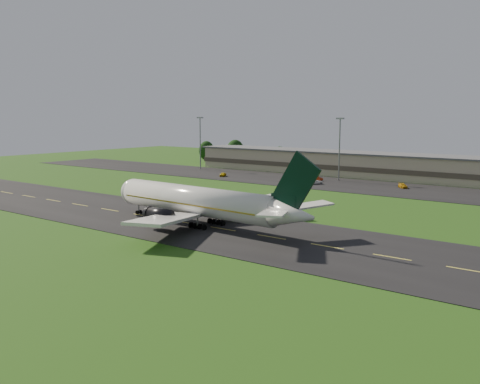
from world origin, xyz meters
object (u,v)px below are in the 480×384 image
Objects in this scene: airliner at (199,202)px; light_mast_west at (200,137)px; service_vehicle_d at (403,186)px; terminal at (364,165)px; service_vehicle_b at (316,178)px; service_vehicle_a at (223,174)px; service_vehicle_c at (315,182)px; light_mast_centre at (340,142)px.

light_mast_west is (-71.05, 80.04, 8.08)m from airliner.
airliner is 76.50m from service_vehicle_d.
terminal is 22.16m from service_vehicle_b.
service_vehicle_c is at bearing -21.19° from service_vehicle_a.
airliner is at bearing -48.41° from light_mast_west.
service_vehicle_a is 61.01m from service_vehicle_d.
service_vehicle_c is (35.55, 1.30, -0.05)m from service_vehicle_a.
service_vehicle_b is (31.38, 9.41, 0.06)m from service_vehicle_a.
airliner is 11.17× the size of service_vehicle_c.
service_vehicle_a is 0.88× the size of service_vehicle_b.
service_vehicle_d is (83.09, -4.59, -11.99)m from light_mast_west.
light_mast_centre is (-11.05, 80.04, 8.08)m from airliner.
airliner reaches higher than service_vehicle_b.
terminal is 7.13× the size of light_mast_centre.
light_mast_west is at bearing 134.43° from airliner.
light_mast_centre is at bearing -94.95° from terminal.
terminal is 31.81× the size of service_vehicle_b.
airliner reaches higher than service_vehicle_d.
service_vehicle_a is (22.80, -13.94, -11.95)m from light_mast_west.
service_vehicle_d is at bearing -43.76° from terminal.
light_mast_west is 60.90m from service_vehicle_c.
light_mast_centre reaches higher than terminal.
service_vehicle_b is (54.19, -4.53, -11.89)m from light_mast_west.
light_mast_west is 1.00× the size of light_mast_centre.
service_vehicle_d is (23.09, -4.59, -11.99)m from light_mast_centre.
light_mast_west is at bearing 180.00° from light_mast_centre.
service_vehicle_c is at bearing 159.89° from service_vehicle_d.
light_mast_centre is at bearing 130.64° from service_vehicle_d.
service_vehicle_d is (60.29, 9.35, -0.04)m from service_vehicle_a.
service_vehicle_b is at bearing -4.78° from light_mast_west.
airliner is at bearing -163.56° from service_vehicle_b.
terminal reaches higher than service_vehicle_d.
light_mast_centre is at bearing 100.70° from airliner.
airliner is at bearing -84.27° from terminal.
light_mast_west is at bearing 138.72° from service_vehicle_d.
service_vehicle_d is (24.74, 8.04, 0.01)m from service_vehicle_c.
light_mast_west is 29.28m from service_vehicle_a.
light_mast_centre is (-1.40, -16.18, 8.75)m from terminal.
airliner is at bearing -46.07° from service_vehicle_c.
service_vehicle_d is (21.69, -20.78, -3.24)m from terminal.
service_vehicle_c is 1.03× the size of service_vehicle_d.
terminal is (-9.65, 96.23, -0.67)m from airliner.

